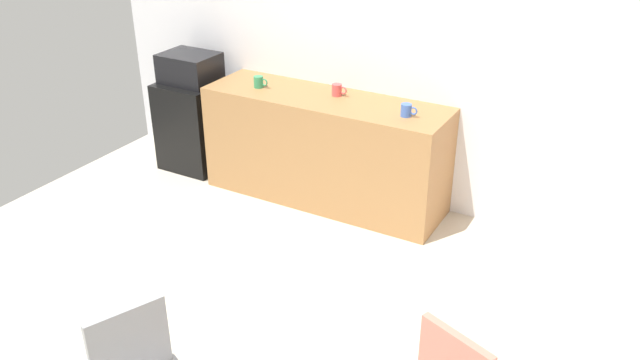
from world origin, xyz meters
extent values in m
cube|color=silver|center=(0.00, 3.00, 1.30)|extent=(6.00, 0.10, 2.60)
cube|color=#9E7042|center=(-0.73, 2.65, 0.45)|extent=(2.02, 0.60, 0.90)
cube|color=black|center=(-2.09, 2.65, 0.40)|extent=(0.54, 0.54, 0.81)
cube|color=black|center=(-2.09, 2.65, 0.94)|extent=(0.48, 0.38, 0.26)
cube|color=gray|center=(-0.27, -0.04, 0.64)|extent=(0.19, 0.36, 0.38)
cylinder|color=#D84C4C|center=(-0.67, 2.74, 0.95)|extent=(0.08, 0.08, 0.09)
torus|color=#D84C4C|center=(-0.61, 2.74, 0.95)|extent=(0.06, 0.01, 0.06)
cylinder|color=#3F66BF|center=(-0.02, 2.59, 0.95)|extent=(0.08, 0.08, 0.09)
torus|color=#3F66BF|center=(0.04, 2.59, 0.95)|extent=(0.06, 0.01, 0.06)
cylinder|color=#338C59|center=(-1.33, 2.60, 0.95)|extent=(0.08, 0.08, 0.09)
torus|color=#338C59|center=(-1.27, 2.60, 0.95)|extent=(0.06, 0.01, 0.06)
camera|label=1|loc=(1.64, -1.65, 2.67)|focal=36.69mm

